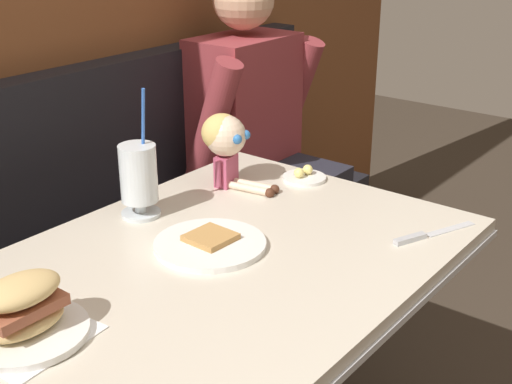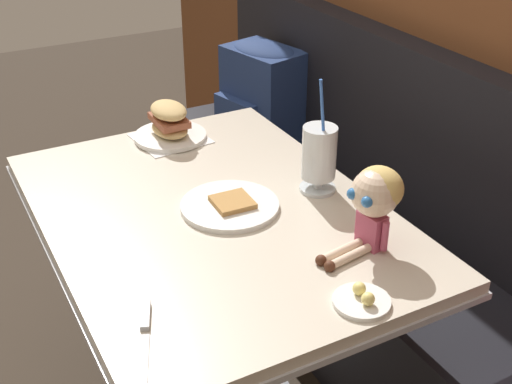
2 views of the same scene
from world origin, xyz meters
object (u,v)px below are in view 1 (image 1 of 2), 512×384
toast_plate (210,244)px  butter_saucer (304,176)px  milkshake_glass (139,177)px  sandwich_plate (23,314)px  butter_knife (421,236)px  diner_patron (253,119)px  seated_doll (226,140)px

toast_plate → butter_saucer: butter_saucer is taller
milkshake_glass → sandwich_plate: size_ratio=1.44×
toast_plate → milkshake_glass: milkshake_glass is taller
butter_knife → diner_patron: size_ratio=0.28×
toast_plate → seated_doll: size_ratio=1.11×
milkshake_glass → butter_knife: size_ratio=1.41×
milkshake_glass → butter_knife: milkshake_glass is taller
milkshake_glass → seated_doll: 0.28m
toast_plate → butter_knife: bearing=-46.4°
toast_plate → diner_patron: bearing=32.8°
milkshake_glass → diner_patron: bearing=19.8°
seated_doll → sandwich_plate: bearing=-166.1°
toast_plate → butter_knife: (0.33, -0.35, -0.00)m
milkshake_glass → toast_plate: bearing=-95.5°
butter_saucer → butter_knife: bearing=-108.0°
butter_saucer → butter_knife: size_ratio=0.53×
butter_saucer → milkshake_glass: bearing=158.2°
milkshake_glass → butter_saucer: (0.44, -0.18, -0.09)m
seated_doll → toast_plate: bearing=-145.2°
toast_plate → sandwich_plate: bearing=177.2°
butter_saucer → sandwich_plate: bearing=-177.1°
diner_patron → butter_knife: bearing=-119.4°
sandwich_plate → milkshake_glass: bearing=24.9°
butter_saucer → diner_patron: diner_patron is taller
seated_doll → diner_patron: bearing=31.7°
sandwich_plate → diner_patron: bearing=21.7°
diner_patron → milkshake_glass: bearing=-160.2°
milkshake_glass → diner_patron: 0.86m
toast_plate → milkshake_glass: size_ratio=0.79×
milkshake_glass → diner_patron: (0.81, 0.29, -0.10)m
sandwich_plate → diner_patron: size_ratio=0.27×
toast_plate → seated_doll: 0.39m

